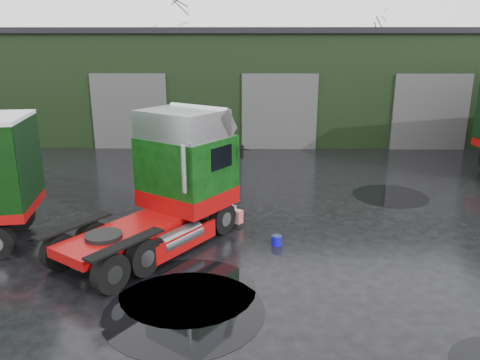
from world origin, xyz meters
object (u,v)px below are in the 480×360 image
at_px(wash_bucket, 277,240).
at_px(tree_back_b, 362,64).
at_px(tree_back_a, 173,52).
at_px(hero_tractor, 145,185).
at_px(warehouse, 274,81).

distance_m(wash_bucket, tree_back_b, 30.11).
bearing_deg(tree_back_a, hero_tractor, -83.03).
relative_size(wash_bucket, tree_back_a, 0.03).
bearing_deg(tree_back_b, hero_tractor, -113.32).
bearing_deg(tree_back_a, wash_bucket, -75.93).
xyz_separation_m(hero_tractor, tree_back_b, (12.47, 28.92, 1.85)).
xyz_separation_m(warehouse, hero_tractor, (-4.47, -18.92, -1.26)).
bearing_deg(tree_back_a, tree_back_b, 0.00).
distance_m(warehouse, tree_back_b, 12.82).
distance_m(hero_tractor, tree_back_a, 29.27).
bearing_deg(tree_back_b, warehouse, -128.66).
xyz_separation_m(warehouse, tree_back_a, (-8.00, 10.00, 1.59)).
distance_m(wash_bucket, tree_back_a, 29.79).
height_order(wash_bucket, tree_back_b, tree_back_b).
height_order(warehouse, hero_tractor, warehouse).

